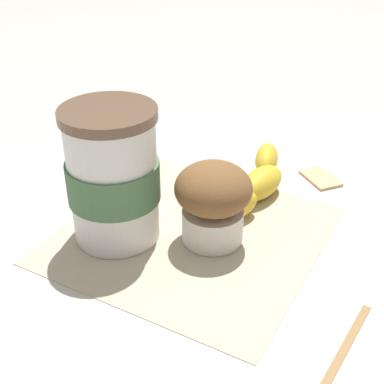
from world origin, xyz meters
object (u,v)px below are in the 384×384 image
(muffin, at_px, (213,200))
(sugar_packet, at_px, (321,177))
(coffee_cup, at_px, (113,176))
(banana, at_px, (255,182))

(muffin, distance_m, sugar_packet, 0.19)
(coffee_cup, height_order, sugar_packet, coffee_cup)
(coffee_cup, height_order, muffin, coffee_cup)
(coffee_cup, xyz_separation_m, muffin, (0.06, -0.08, -0.02))
(coffee_cup, distance_m, muffin, 0.10)
(muffin, height_order, banana, muffin)
(banana, bearing_deg, muffin, -167.39)
(muffin, relative_size, sugar_packet, 1.70)
(sugar_packet, bearing_deg, muffin, 175.79)
(banana, relative_size, sugar_packet, 3.52)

